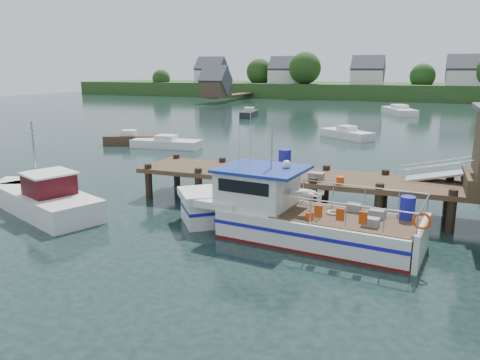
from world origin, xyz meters
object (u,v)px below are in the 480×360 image
(dock, at_px, (440,164))
(moored_rowboat, at_px, (130,139))
(moored_b, at_px, (347,134))
(moored_d, at_px, (399,111))
(moored_a, at_px, (166,143))
(lobster_boat, at_px, (287,214))
(work_boat, at_px, (42,198))
(moored_e, at_px, (249,114))

(dock, bearing_deg, moored_rowboat, 151.90)
(moored_b, relative_size, moored_d, 0.63)
(moored_rowboat, bearing_deg, moored_a, -0.76)
(moored_rowboat, distance_m, moored_d, 38.75)
(dock, distance_m, lobster_boat, 6.33)
(lobster_boat, xyz_separation_m, moored_d, (1.13, 49.71, -0.34))
(work_boat, distance_m, moored_a, 16.33)
(work_boat, bearing_deg, lobster_boat, 27.04)
(moored_a, height_order, moored_d, moored_d)
(lobster_boat, height_order, moored_rowboat, lobster_boat)
(moored_b, bearing_deg, dock, -70.90)
(dock, bearing_deg, moored_e, 120.39)
(moored_e, bearing_deg, lobster_boat, -85.88)
(lobster_boat, distance_m, moored_d, 49.73)
(moored_d, distance_m, moored_e, 20.02)
(moored_rowboat, bearing_deg, moored_b, 36.83)
(work_boat, xyz_separation_m, moored_b, (8.36, 25.78, -0.19))
(dock, height_order, moored_d, dock)
(dock, relative_size, moored_d, 2.13)
(moored_d, bearing_deg, moored_e, -139.01)
(dock, distance_m, moored_b, 22.27)
(lobster_boat, relative_size, moored_a, 1.74)
(moored_rowboat, xyz_separation_m, moored_d, (18.21, 34.20, 0.05))
(moored_e, bearing_deg, moored_b, -62.96)
(moored_a, bearing_deg, moored_d, 81.46)
(lobster_boat, distance_m, moored_b, 25.03)
(dock, xyz_separation_m, moored_d, (-3.74, 45.92, -1.78))
(lobster_boat, relative_size, moored_d, 1.19)
(lobster_boat, distance_m, moored_rowboat, 23.07)
(moored_e, bearing_deg, moored_rowboat, -111.13)
(lobster_boat, relative_size, moored_b, 1.88)
(moored_d, bearing_deg, moored_b, -88.23)
(dock, height_order, moored_rowboat, dock)
(dock, xyz_separation_m, moored_rowboat, (-21.95, 11.72, -1.82))
(dock, relative_size, moored_a, 3.12)
(moored_rowboat, relative_size, moored_a, 0.76)
(dock, xyz_separation_m, moored_a, (-18.46, 11.36, -1.89))
(dock, height_order, moored_b, dock)
(moored_rowboat, height_order, moored_e, moored_e)
(moored_rowboat, bearing_deg, moored_d, 67.06)
(moored_d, xyz_separation_m, moored_e, (-16.89, -10.75, -0.02))
(moored_d, bearing_deg, work_boat, -94.08)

